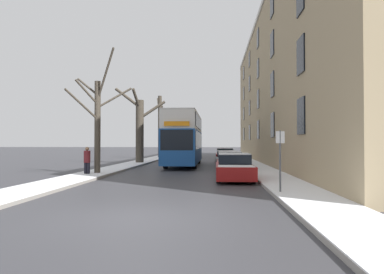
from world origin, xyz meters
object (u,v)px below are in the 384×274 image
(parked_car_0, at_px, (234,168))
(parked_car_2, at_px, (227,159))
(bare_tree_left_1, at_px, (140,128))
(double_decker_bus, at_px, (184,137))
(oncoming_van, at_px, (188,148))
(bare_tree_left_0, at_px, (97,120))
(street_sign_post, at_px, (280,158))
(bare_tree_left_2, at_px, (160,125))
(pedestrian_left_sidewalk, at_px, (87,160))
(parked_car_1, at_px, (230,162))
(parked_car_4, at_px, (224,154))
(parked_car_3, at_px, (225,156))

(parked_car_0, bearing_deg, parked_car_2, 90.00)
(bare_tree_left_1, distance_m, double_decker_bus, 5.05)
(bare_tree_left_1, relative_size, oncoming_van, 1.30)
(bare_tree_left_0, distance_m, parked_car_0, 8.83)
(oncoming_van, distance_m, street_sign_post, 33.61)
(bare_tree_left_2, height_order, double_decker_bus, bare_tree_left_2)
(double_decker_bus, xyz_separation_m, parked_car_2, (3.65, -0.06, -1.88))
(bare_tree_left_2, xyz_separation_m, oncoming_van, (3.42, 2.78, -2.95))
(bare_tree_left_2, distance_m, street_sign_post, 31.85)
(bare_tree_left_2, relative_size, parked_car_2, 1.78)
(bare_tree_left_0, distance_m, oncoming_van, 25.95)
(parked_car_0, height_order, pedestrian_left_sidewalk, pedestrian_left_sidewalk)
(double_decker_bus, distance_m, pedestrian_left_sidewalk, 10.97)
(oncoming_van, height_order, pedestrian_left_sidewalk, oncoming_van)
(parked_car_0, bearing_deg, oncoming_van, 99.37)
(parked_car_1, bearing_deg, double_decker_bus, 120.84)
(bare_tree_left_1, height_order, parked_car_4, bare_tree_left_1)
(double_decker_bus, relative_size, parked_car_2, 2.60)
(parked_car_2, relative_size, pedestrian_left_sidewalk, 2.59)
(bare_tree_left_1, distance_m, bare_tree_left_2, 11.50)
(oncoming_van, bearing_deg, bare_tree_left_2, -140.88)
(parked_car_1, distance_m, street_sign_post, 10.55)
(street_sign_post, bearing_deg, parked_car_2, 94.84)
(bare_tree_left_2, xyz_separation_m, parked_car_2, (8.02, -13.82, -3.59))
(bare_tree_left_1, height_order, street_sign_post, bare_tree_left_1)
(parked_car_1, xyz_separation_m, street_sign_post, (1.40, -10.43, 0.75))
(bare_tree_left_0, bearing_deg, street_sign_post, -38.08)
(double_decker_bus, relative_size, parked_car_1, 2.83)
(bare_tree_left_1, xyz_separation_m, double_decker_bus, (4.41, -2.29, -0.87))
(parked_car_3, relative_size, pedestrian_left_sidewalk, 2.52)
(parked_car_0, relative_size, parked_car_2, 0.98)
(street_sign_post, bearing_deg, parked_car_4, 92.86)
(bare_tree_left_0, height_order, bare_tree_left_2, bare_tree_left_2)
(double_decker_bus, relative_size, parked_car_3, 2.68)
(parked_car_0, height_order, oncoming_van, oncoming_van)
(parked_car_3, bearing_deg, bare_tree_left_1, -156.27)
(double_decker_bus, height_order, parked_car_4, double_decker_bus)
(parked_car_1, height_order, pedestrian_left_sidewalk, pedestrian_left_sidewalk)
(bare_tree_left_1, relative_size, parked_car_4, 1.71)
(pedestrian_left_sidewalk, xyz_separation_m, street_sign_post, (9.89, -6.82, 0.44))
(oncoming_van, bearing_deg, bare_tree_left_0, -97.81)
(oncoming_van, relative_size, street_sign_post, 2.28)
(parked_car_2, relative_size, oncoming_van, 0.81)
(bare_tree_left_2, bearing_deg, bare_tree_left_0, -90.23)
(bare_tree_left_0, bearing_deg, parked_car_4, 68.42)
(parked_car_1, relative_size, street_sign_post, 1.71)
(bare_tree_left_1, bearing_deg, pedestrian_left_sidewalk, -92.06)
(bare_tree_left_2, height_order, parked_car_0, bare_tree_left_2)
(parked_car_1, bearing_deg, pedestrian_left_sidewalk, -156.97)
(double_decker_bus, xyz_separation_m, parked_car_4, (3.65, 11.42, -1.85))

